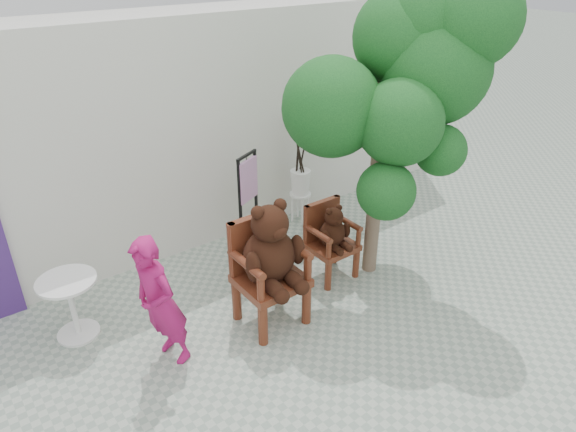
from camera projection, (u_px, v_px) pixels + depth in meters
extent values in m
plane|color=#9BA694|center=(331.00, 346.00, 5.35)|extent=(60.00, 60.00, 0.00)
cube|color=silver|center=(183.00, 131.00, 6.83)|extent=(9.00, 1.00, 3.00)
cylinder|color=#4E1F10|center=(263.00, 325.00, 5.28)|extent=(0.10, 0.10, 0.48)
cylinder|color=#4E1F10|center=(237.00, 300.00, 5.64)|extent=(0.10, 0.10, 0.48)
cylinder|color=#4E1F10|center=(306.00, 304.00, 5.58)|extent=(0.10, 0.10, 0.48)
cylinder|color=#4E1F10|center=(279.00, 282.00, 5.94)|extent=(0.10, 0.10, 0.48)
cube|color=#4E1F10|center=(271.00, 281.00, 5.48)|extent=(0.69, 0.63, 0.09)
cube|color=#4E1F10|center=(256.00, 241.00, 5.50)|extent=(0.65, 0.09, 0.63)
cylinder|color=#4E1F10|center=(232.00, 250.00, 5.34)|extent=(0.09, 0.09, 0.63)
cylinder|color=#4E1F10|center=(261.00, 288.00, 5.05)|extent=(0.08, 0.08, 0.29)
cylinder|color=#4E1F10|center=(246.00, 264.00, 5.16)|extent=(0.09, 0.60, 0.09)
cylinder|color=#4E1F10|center=(279.00, 233.00, 5.65)|extent=(0.09, 0.09, 0.63)
cylinder|color=#4E1F10|center=(308.00, 268.00, 5.36)|extent=(0.08, 0.08, 0.29)
cylinder|color=#4E1F10|center=(293.00, 245.00, 5.48)|extent=(0.09, 0.60, 0.09)
ellipsoid|color=black|center=(269.00, 256.00, 5.36)|extent=(0.58, 0.50, 0.61)
sphere|color=black|center=(270.00, 224.00, 5.15)|extent=(0.39, 0.39, 0.39)
ellipsoid|color=black|center=(279.00, 232.00, 5.05)|extent=(0.18, 0.14, 0.14)
sphere|color=black|center=(258.00, 212.00, 5.00)|extent=(0.14, 0.14, 0.14)
sphere|color=black|center=(280.00, 205.00, 5.15)|extent=(0.14, 0.14, 0.14)
ellipsoid|color=black|center=(253.00, 267.00, 5.10)|extent=(0.14, 0.19, 0.35)
ellipsoid|color=black|center=(274.00, 288.00, 5.20)|extent=(0.17, 0.34, 0.17)
sphere|color=black|center=(282.00, 296.00, 5.11)|extent=(0.17, 0.17, 0.17)
ellipsoid|color=black|center=(297.00, 250.00, 5.39)|extent=(0.14, 0.19, 0.35)
ellipsoid|color=black|center=(294.00, 280.00, 5.33)|extent=(0.17, 0.34, 0.17)
sphere|color=black|center=(302.00, 287.00, 5.24)|extent=(0.17, 0.17, 0.17)
cylinder|color=#4E1F10|center=(328.00, 276.00, 6.13)|extent=(0.08, 0.08, 0.38)
cylinder|color=#4E1F10|center=(307.00, 261.00, 6.43)|extent=(0.08, 0.08, 0.38)
cylinder|color=#4E1F10|center=(356.00, 263.00, 6.38)|extent=(0.08, 0.08, 0.38)
cylinder|color=#4E1F10|center=(334.00, 249.00, 6.67)|extent=(0.08, 0.08, 0.38)
cube|color=#4E1F10|center=(332.00, 246.00, 6.29)|extent=(0.55, 0.50, 0.07)
cube|color=#4E1F10|center=(322.00, 219.00, 6.31)|extent=(0.52, 0.07, 0.50)
cylinder|color=#4E1F10|center=(306.00, 225.00, 6.18)|extent=(0.07, 0.07, 0.50)
cylinder|color=#4E1F10|center=(329.00, 249.00, 5.95)|extent=(0.06, 0.06, 0.23)
cylinder|color=#4E1F10|center=(318.00, 234.00, 6.04)|extent=(0.07, 0.48, 0.07)
cylinder|color=#4E1F10|center=(336.00, 214.00, 6.43)|extent=(0.07, 0.07, 0.50)
cylinder|color=#4E1F10|center=(359.00, 237.00, 6.20)|extent=(0.06, 0.06, 0.23)
cylinder|color=#4E1F10|center=(348.00, 222.00, 6.29)|extent=(0.07, 0.48, 0.07)
ellipsoid|color=black|center=(332.00, 233.00, 6.21)|extent=(0.34, 0.29, 0.36)
sphere|color=black|center=(334.00, 217.00, 6.09)|extent=(0.23, 0.23, 0.23)
ellipsoid|color=black|center=(339.00, 221.00, 6.03)|extent=(0.10, 0.08, 0.08)
sphere|color=black|center=(329.00, 211.00, 6.01)|extent=(0.08, 0.08, 0.08)
sphere|color=black|center=(339.00, 208.00, 6.09)|extent=(0.08, 0.08, 0.08)
ellipsoid|color=black|center=(326.00, 238.00, 6.06)|extent=(0.08, 0.11, 0.20)
ellipsoid|color=black|center=(336.00, 249.00, 6.12)|extent=(0.10, 0.20, 0.10)
sphere|color=black|center=(340.00, 253.00, 6.07)|extent=(0.10, 0.10, 0.10)
ellipsoid|color=black|center=(346.00, 230.00, 6.23)|extent=(0.08, 0.11, 0.20)
ellipsoid|color=black|center=(345.00, 245.00, 6.20)|extent=(0.10, 0.20, 0.10)
sphere|color=black|center=(349.00, 249.00, 6.15)|extent=(0.10, 0.10, 0.10)
imported|color=#A5145A|center=(160.00, 303.00, 4.82)|extent=(0.47, 0.60, 1.45)
cylinder|color=white|center=(66.00, 281.00, 5.19)|extent=(0.60, 0.60, 0.03)
cylinder|color=white|center=(73.00, 308.00, 5.35)|extent=(0.06, 0.06, 0.68)
cylinder|color=white|center=(79.00, 333.00, 5.51)|extent=(0.44, 0.44, 0.03)
cube|color=black|center=(241.00, 218.00, 6.26)|extent=(0.04, 0.04, 1.50)
cube|color=black|center=(256.00, 206.00, 6.54)|extent=(0.04, 0.04, 1.50)
cube|color=black|center=(246.00, 155.00, 6.04)|extent=(0.38, 0.20, 0.03)
cube|color=black|center=(251.00, 260.00, 6.74)|extent=(0.56, 0.51, 0.06)
cube|color=#DE99D7|center=(248.00, 180.00, 6.19)|extent=(0.34, 0.19, 0.52)
cylinder|color=black|center=(247.00, 158.00, 6.06)|extent=(0.01, 0.01, 0.08)
cylinder|color=white|center=(300.00, 194.00, 7.55)|extent=(0.32, 0.32, 0.03)
cylinder|color=white|center=(301.00, 204.00, 7.76)|extent=(0.03, 0.03, 0.44)
cylinder|color=white|center=(292.00, 207.00, 7.67)|extent=(0.03, 0.03, 0.44)
cylinder|color=white|center=(299.00, 211.00, 7.55)|extent=(0.03, 0.03, 0.44)
cylinder|color=white|center=(308.00, 208.00, 7.64)|extent=(0.03, 0.03, 0.44)
cylinder|color=black|center=(297.00, 155.00, 7.28)|extent=(0.13, 0.09, 0.80)
cylinder|color=olive|center=(295.00, 133.00, 7.14)|extent=(0.05, 0.04, 0.08)
cylinder|color=black|center=(300.00, 156.00, 7.22)|extent=(0.14, 0.15, 0.79)
cylinder|color=olive|center=(300.00, 136.00, 7.01)|extent=(0.05, 0.05, 0.08)
cylinder|color=black|center=(298.00, 154.00, 7.28)|extent=(0.13, 0.08, 0.80)
cylinder|color=olive|center=(295.00, 132.00, 7.15)|extent=(0.05, 0.04, 0.08)
cylinder|color=black|center=(299.00, 156.00, 7.22)|extent=(0.08, 0.15, 0.79)
cylinder|color=olive|center=(297.00, 136.00, 7.03)|extent=(0.04, 0.05, 0.08)
cylinder|color=black|center=(303.00, 154.00, 7.29)|extent=(0.06, 0.17, 0.79)
cylinder|color=olive|center=(306.00, 131.00, 7.18)|extent=(0.04, 0.05, 0.08)
cylinder|color=black|center=(298.00, 154.00, 7.29)|extent=(0.09, 0.04, 0.80)
cylinder|color=olive|center=(297.00, 132.00, 7.15)|extent=(0.04, 0.04, 0.07)
cylinder|color=brown|center=(379.00, 156.00, 5.89)|extent=(0.18, 0.18, 3.10)
sphere|color=#0F3917|center=(473.00, 19.00, 5.11)|extent=(0.99, 0.99, 0.99)
sphere|color=#0F3917|center=(403.00, 37.00, 5.41)|extent=(1.06, 1.06, 1.06)
sphere|color=#0F3917|center=(435.00, 69.00, 5.38)|extent=(1.17, 1.17, 1.17)
sphere|color=#0F3917|center=(390.00, 79.00, 6.17)|extent=(0.93, 0.93, 0.93)
sphere|color=#0F3917|center=(425.00, 19.00, 5.26)|extent=(0.96, 0.96, 0.96)
sphere|color=#0F3917|center=(400.00, 123.00, 5.18)|extent=(0.90, 0.90, 0.90)
sphere|color=#0F3917|center=(332.00, 107.00, 5.31)|extent=(1.05, 1.05, 1.05)
sphere|color=#0F3917|center=(386.00, 191.00, 5.32)|extent=(0.62, 0.62, 0.62)
sphere|color=#0F3917|center=(441.00, 150.00, 5.43)|extent=(0.55, 0.55, 0.55)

